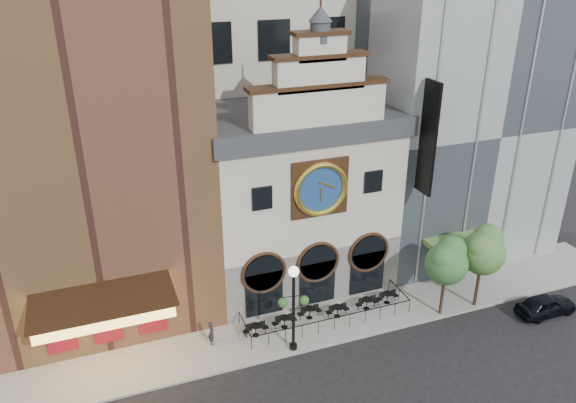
{
  "coord_description": "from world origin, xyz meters",
  "views": [
    {
      "loc": [
        -12.49,
        -24.12,
        21.68
      ],
      "look_at": [
        -1.24,
        6.0,
        6.98
      ],
      "focal_mm": 35.0,
      "sensor_mm": 36.0,
      "label": 1
    }
  ],
  "objects_px": {
    "bistro_5": "(387,297)",
    "lamppost": "(294,299)",
    "car_right": "(546,305)",
    "bistro_2": "(310,312)",
    "bistro_3": "(337,310)",
    "bistro_0": "(256,329)",
    "pedestrian": "(212,333)",
    "bistro_4": "(367,303)",
    "bistro_1": "(284,321)",
    "tree_left": "(447,260)",
    "tree_right": "(483,249)"
  },
  "relations": [
    {
      "from": "tree_left",
      "to": "bistro_4",
      "type": "bearing_deg",
      "value": 154.61
    },
    {
      "from": "bistro_5",
      "to": "lamppost",
      "type": "bearing_deg",
      "value": -163.94
    },
    {
      "from": "bistro_1",
      "to": "bistro_2",
      "type": "distance_m",
      "value": 1.85
    },
    {
      "from": "bistro_2",
      "to": "pedestrian",
      "type": "distance_m",
      "value": 6.37
    },
    {
      "from": "bistro_2",
      "to": "bistro_3",
      "type": "relative_size",
      "value": 1.0
    },
    {
      "from": "bistro_4",
      "to": "tree_right",
      "type": "bearing_deg",
      "value": -16.26
    },
    {
      "from": "bistro_5",
      "to": "lamppost",
      "type": "distance_m",
      "value": 8.31
    },
    {
      "from": "pedestrian",
      "to": "lamppost",
      "type": "height_order",
      "value": "lamppost"
    },
    {
      "from": "lamppost",
      "to": "tree_right",
      "type": "height_order",
      "value": "tree_right"
    },
    {
      "from": "bistro_5",
      "to": "car_right",
      "type": "relative_size",
      "value": 0.39
    },
    {
      "from": "bistro_2",
      "to": "car_right",
      "type": "height_order",
      "value": "car_right"
    },
    {
      "from": "pedestrian",
      "to": "tree_right",
      "type": "bearing_deg",
      "value": -95.06
    },
    {
      "from": "bistro_1",
      "to": "lamppost",
      "type": "relative_size",
      "value": 0.28
    },
    {
      "from": "bistro_1",
      "to": "bistro_5",
      "type": "xyz_separation_m",
      "value": [
        7.25,
        0.09,
        0.0
      ]
    },
    {
      "from": "tree_left",
      "to": "bistro_5",
      "type": "bearing_deg",
      "value": 141.3
    },
    {
      "from": "car_right",
      "to": "tree_left",
      "type": "height_order",
      "value": "tree_left"
    },
    {
      "from": "bistro_5",
      "to": "lamppost",
      "type": "relative_size",
      "value": 0.28
    },
    {
      "from": "bistro_5",
      "to": "tree_right",
      "type": "bearing_deg",
      "value": -21.87
    },
    {
      "from": "car_right",
      "to": "pedestrian",
      "type": "bearing_deg",
      "value": 77.9
    },
    {
      "from": "bistro_5",
      "to": "tree_left",
      "type": "height_order",
      "value": "tree_left"
    },
    {
      "from": "tree_right",
      "to": "bistro_1",
      "type": "bearing_deg",
      "value": 170.72
    },
    {
      "from": "bistro_3",
      "to": "lamppost",
      "type": "height_order",
      "value": "lamppost"
    },
    {
      "from": "bistro_3",
      "to": "tree_left",
      "type": "relative_size",
      "value": 0.3
    },
    {
      "from": "bistro_3",
      "to": "lamppost",
      "type": "distance_m",
      "value": 5.15
    },
    {
      "from": "bistro_3",
      "to": "bistro_5",
      "type": "bearing_deg",
      "value": 3.44
    },
    {
      "from": "tree_right",
      "to": "tree_left",
      "type": "bearing_deg",
      "value": -179.95
    },
    {
      "from": "bistro_4",
      "to": "lamppost",
      "type": "bearing_deg",
      "value": -161.03
    },
    {
      "from": "tree_left",
      "to": "lamppost",
      "type": "bearing_deg",
      "value": 179.97
    },
    {
      "from": "bistro_1",
      "to": "lamppost",
      "type": "distance_m",
      "value": 3.63
    },
    {
      "from": "bistro_2",
      "to": "car_right",
      "type": "relative_size",
      "value": 0.39
    },
    {
      "from": "bistro_3",
      "to": "bistro_0",
      "type": "bearing_deg",
      "value": -179.91
    },
    {
      "from": "bistro_4",
      "to": "lamppost",
      "type": "height_order",
      "value": "lamppost"
    },
    {
      "from": "bistro_5",
      "to": "car_right",
      "type": "height_order",
      "value": "car_right"
    },
    {
      "from": "bistro_3",
      "to": "bistro_1",
      "type": "bearing_deg",
      "value": 177.8
    },
    {
      "from": "bistro_0",
      "to": "tree_left",
      "type": "height_order",
      "value": "tree_left"
    },
    {
      "from": "lamppost",
      "to": "tree_left",
      "type": "xyz_separation_m",
      "value": [
        10.14,
        -0.0,
        0.43
      ]
    },
    {
      "from": "bistro_0",
      "to": "bistro_1",
      "type": "height_order",
      "value": "same"
    },
    {
      "from": "bistro_1",
      "to": "bistro_5",
      "type": "height_order",
      "value": "same"
    },
    {
      "from": "car_right",
      "to": "pedestrian",
      "type": "distance_m",
      "value": 21.31
    },
    {
      "from": "bistro_0",
      "to": "lamppost",
      "type": "height_order",
      "value": "lamppost"
    },
    {
      "from": "bistro_0",
      "to": "bistro_2",
      "type": "xyz_separation_m",
      "value": [
        3.72,
        0.49,
        0.0
      ]
    },
    {
      "from": "tree_left",
      "to": "bistro_3",
      "type": "bearing_deg",
      "value": 163.25
    },
    {
      "from": "bistro_1",
      "to": "bistro_0",
      "type": "bearing_deg",
      "value": -175.66
    },
    {
      "from": "bistro_0",
      "to": "pedestrian",
      "type": "relative_size",
      "value": 1.03
    },
    {
      "from": "bistro_1",
      "to": "tree_right",
      "type": "xyz_separation_m",
      "value": [
        12.6,
        -2.06,
        3.66
      ]
    },
    {
      "from": "bistro_1",
      "to": "bistro_4",
      "type": "bearing_deg",
      "value": -0.39
    },
    {
      "from": "bistro_3",
      "to": "car_right",
      "type": "xyz_separation_m",
      "value": [
        12.76,
        -4.22,
        0.08
      ]
    },
    {
      "from": "bistro_0",
      "to": "pedestrian",
      "type": "xyz_separation_m",
      "value": [
        -2.64,
        0.24,
        0.3
      ]
    },
    {
      "from": "pedestrian",
      "to": "tree_left",
      "type": "relative_size",
      "value": 0.29
    },
    {
      "from": "bistro_5",
      "to": "pedestrian",
      "type": "xyz_separation_m",
      "value": [
        -11.8,
        0.0,
        0.3
      ]
    }
  ]
}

